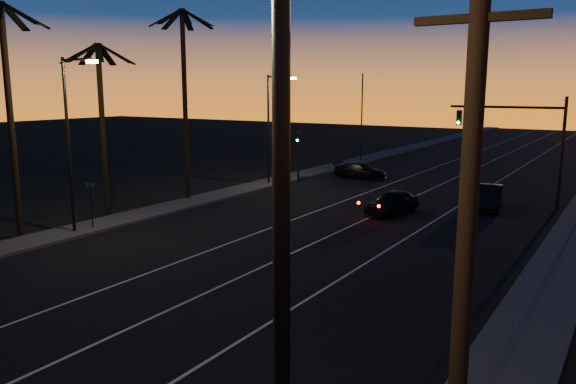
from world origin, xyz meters
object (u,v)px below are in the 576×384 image
Objects in this scene: utility_pole at (466,239)px; right_car at (488,197)px; signal_mast at (523,132)px; cross_car at (360,171)px; lead_car at (392,202)px.

right_car is at bearing 101.79° from utility_pole.
signal_mast is 14.77m from cross_car.
cross_car is (-7.43, 11.34, -0.05)m from lead_car.
utility_pole is 39.31m from cross_car.
cross_car is at bearing 123.23° from lead_car.
lead_car is at bearing -135.37° from right_car.
signal_mast reaches higher than cross_car.
lead_car reaches higher than cross_car.
utility_pole reaches higher than cross_car.
cross_car is at bearing 160.53° from signal_mast.
right_car is 13.81m from cross_car.
right_car is at bearing -123.30° from signal_mast.
utility_pole reaches higher than signal_mast.
right_car reaches higher than cross_car.
right_car is at bearing -29.54° from cross_car.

